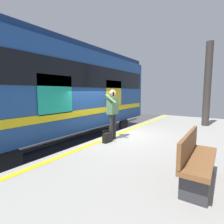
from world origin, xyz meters
TOP-DOWN VIEW (x-y plane):
  - ground_plane at (0.00, 0.00)m, footprint 24.94×24.94m
  - platform at (0.00, 2.48)m, footprint 13.49×4.97m
  - safety_line at (0.00, 0.30)m, footprint 13.22×0.16m
  - track_rail_near at (0.00, -1.60)m, footprint 17.54×0.08m
  - track_rail_far at (0.00, -3.03)m, footprint 17.54×0.08m
  - train_carriage at (0.01, -2.31)m, footprint 9.87×2.84m
  - passenger at (0.56, 0.50)m, footprint 0.57×0.55m
  - handbag at (0.97, 0.57)m, footprint 0.34×0.31m
  - station_column at (-3.93, 2.90)m, footprint 0.32×0.32m
  - bench at (2.19, 3.31)m, footprint 1.54×0.44m

SIDE VIEW (x-z plane):
  - ground_plane at x=0.00m, z-range 0.00..0.00m
  - track_rail_near at x=0.00m, z-range 0.00..0.16m
  - track_rail_far at x=0.00m, z-range 0.00..0.16m
  - platform at x=0.00m, z-range 0.00..0.86m
  - safety_line at x=0.00m, z-range 0.86..0.87m
  - handbag at x=0.97m, z-range 0.85..1.22m
  - bench at x=2.19m, z-range 0.90..1.80m
  - passenger at x=0.56m, z-range 1.01..2.71m
  - train_carriage at x=0.01m, z-range 0.54..4.75m
  - station_column at x=-3.93m, z-range 0.86..4.77m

